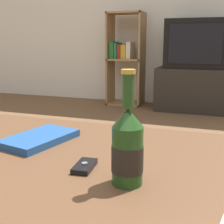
# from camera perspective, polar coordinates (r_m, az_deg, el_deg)

# --- Properties ---
(coffee_table) EXTENTS (1.12, 0.83, 0.41)m
(coffee_table) POSITION_cam_1_polar(r_m,az_deg,el_deg) (0.94, -9.30, -11.54)
(coffee_table) COLOR brown
(coffee_table) RESTS_ON ground_plane
(tv_stand) EXTENTS (0.80, 0.45, 0.46)m
(tv_stand) POSITION_cam_1_polar(r_m,az_deg,el_deg) (3.52, 14.77, 4.02)
(tv_stand) COLOR #28231E
(tv_stand) RESTS_ON ground_plane
(television) EXTENTS (0.64, 0.39, 0.51)m
(television) POSITION_cam_1_polar(r_m,az_deg,el_deg) (3.48, 15.23, 11.94)
(television) COLOR black
(television) RESTS_ON tv_stand
(bookshelf) EXTENTS (0.41, 0.30, 1.07)m
(bookshelf) POSITION_cam_1_polar(r_m,az_deg,el_deg) (3.73, 2.36, 10.03)
(bookshelf) COLOR #99754C
(bookshelf) RESTS_ON ground_plane
(beer_bottle) EXTENTS (0.08, 0.08, 0.27)m
(beer_bottle) POSITION_cam_1_polar(r_m,az_deg,el_deg) (0.73, 2.85, -6.45)
(beer_bottle) COLOR #1E4219
(beer_bottle) RESTS_ON coffee_table
(cell_phone) EXTENTS (0.06, 0.10, 0.02)m
(cell_phone) POSITION_cam_1_polar(r_m,az_deg,el_deg) (0.85, -5.03, -9.83)
(cell_phone) COLOR black
(cell_phone) RESTS_ON coffee_table
(table_book) EXTENTS (0.20, 0.28, 0.02)m
(table_book) POSITION_cam_1_polar(r_m,az_deg,el_deg) (1.08, -13.14, -4.73)
(table_book) COLOR navy
(table_book) RESTS_ON coffee_table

